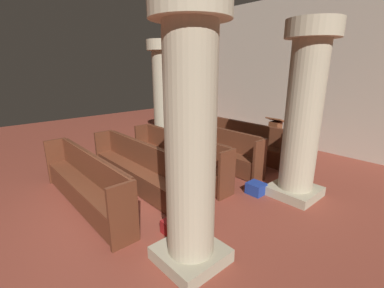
% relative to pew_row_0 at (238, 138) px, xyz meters
% --- Properties ---
extents(ground_plane, '(19.20, 19.20, 0.00)m').
position_rel_pew_row_0_xyz_m(ground_plane, '(0.65, -3.83, -0.51)').
color(ground_plane, brown).
extents(back_wall, '(10.00, 0.16, 4.50)m').
position_rel_pew_row_0_xyz_m(back_wall, '(0.65, 2.25, 1.74)').
color(back_wall, beige).
rests_on(back_wall, ground).
extents(pew_row_0, '(3.05, 0.47, 0.96)m').
position_rel_pew_row_0_xyz_m(pew_row_0, '(0.00, 0.00, 0.00)').
color(pew_row_0, brown).
rests_on(pew_row_0, ground).
extents(pew_row_1, '(3.05, 0.46, 0.96)m').
position_rel_pew_row_0_xyz_m(pew_row_1, '(0.00, -1.08, 0.00)').
color(pew_row_1, brown).
rests_on(pew_row_1, ground).
extents(pew_row_2, '(3.05, 0.47, 0.96)m').
position_rel_pew_row_0_xyz_m(pew_row_2, '(0.00, -2.16, 0.00)').
color(pew_row_2, brown).
rests_on(pew_row_2, ground).
extents(pew_row_3, '(3.05, 0.46, 0.96)m').
position_rel_pew_row_0_xyz_m(pew_row_3, '(0.00, -3.25, 0.00)').
color(pew_row_3, brown).
rests_on(pew_row_3, ground).
extents(pew_row_4, '(3.05, 0.46, 0.96)m').
position_rel_pew_row_0_xyz_m(pew_row_4, '(0.00, -4.33, 0.00)').
color(pew_row_4, brown).
rests_on(pew_row_4, ground).
extents(pillar_aisle_side, '(0.93, 0.93, 3.22)m').
position_rel_pew_row_0_xyz_m(pillar_aisle_side, '(2.33, -1.11, 1.17)').
color(pillar_aisle_side, tan).
rests_on(pillar_aisle_side, ground).
extents(pillar_far_side, '(0.93, 0.93, 3.22)m').
position_rel_pew_row_0_xyz_m(pillar_far_side, '(-2.28, -0.89, 1.17)').
color(pillar_far_side, tan).
rests_on(pillar_far_side, ground).
extents(pillar_aisle_rear, '(0.87, 0.87, 3.22)m').
position_rel_pew_row_0_xyz_m(pillar_aisle_rear, '(2.33, -3.86, 1.17)').
color(pillar_aisle_rear, tan).
rests_on(pillar_aisle_rear, ground).
extents(lectern, '(0.48, 0.45, 1.08)m').
position_rel_pew_row_0_xyz_m(lectern, '(0.64, 0.88, -0.05)').
color(lectern, brown).
rests_on(lectern, ground).
extents(hymn_book, '(0.16, 0.21, 0.03)m').
position_rel_pew_row_0_xyz_m(hymn_book, '(-0.55, -1.98, 0.47)').
color(hymn_book, maroon).
rests_on(hymn_book, pew_row_2).
extents(kneeler_box_red, '(0.41, 0.31, 0.21)m').
position_rel_pew_row_0_xyz_m(kneeler_box_red, '(1.77, -3.66, -0.40)').
color(kneeler_box_red, maroon).
rests_on(kneeler_box_red, ground).
extents(kneeler_box_blue, '(0.33, 0.30, 0.23)m').
position_rel_pew_row_0_xyz_m(kneeler_box_blue, '(1.79, -1.63, -0.39)').
color(kneeler_box_blue, navy).
rests_on(kneeler_box_blue, ground).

